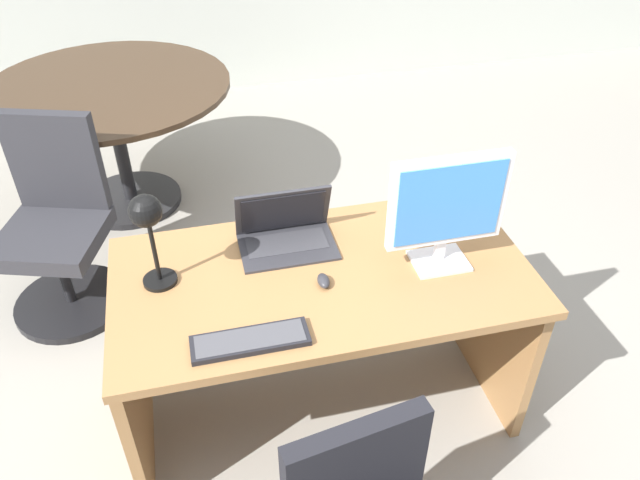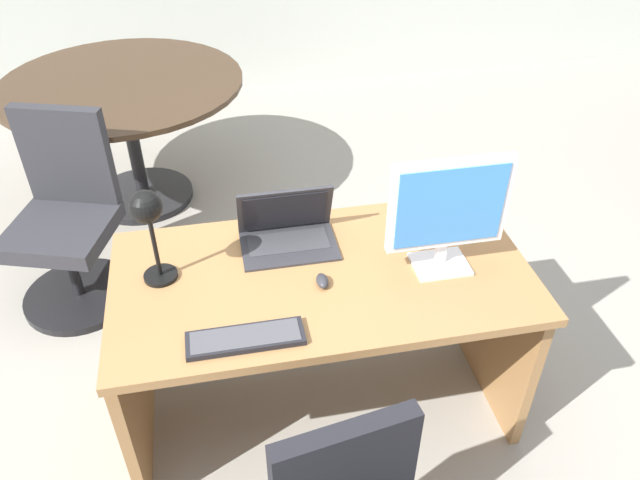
{
  "view_description": "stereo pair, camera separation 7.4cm",
  "coord_description": "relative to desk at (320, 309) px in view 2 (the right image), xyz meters",
  "views": [
    {
      "loc": [
        -0.41,
        -1.66,
        2.21
      ],
      "look_at": [
        0.0,
        0.04,
        0.87
      ],
      "focal_mm": 35.03,
      "sensor_mm": 36.0,
      "label": 1
    },
    {
      "loc": [
        -0.34,
        -1.67,
        2.21
      ],
      "look_at": [
        0.0,
        0.04,
        0.87
      ],
      "focal_mm": 35.03,
      "sensor_mm": 36.0,
      "label": 2
    }
  ],
  "objects": [
    {
      "name": "mouse",
      "position": [
        -0.01,
        -0.11,
        0.24
      ],
      "size": [
        0.04,
        0.08,
        0.03
      ],
      "color": "#2D2D33",
      "rests_on": "desk"
    },
    {
      "name": "ground",
      "position": [
        0.0,
        1.45,
        -0.53
      ],
      "size": [
        12.0,
        12.0,
        0.0
      ],
      "primitive_type": "plane",
      "color": "gray"
    },
    {
      "name": "monitor",
      "position": [
        0.43,
        -0.09,
        0.48
      ],
      "size": [
        0.42,
        0.16,
        0.44
      ],
      "color": "silver",
      "rests_on": "desk"
    },
    {
      "name": "desk",
      "position": [
        0.0,
        0.0,
        0.0
      ],
      "size": [
        1.51,
        0.78,
        0.75
      ],
      "color": "#9E7042",
      "rests_on": "ground"
    },
    {
      "name": "meeting_chair_near",
      "position": [
        -1.07,
        0.92,
        -0.13
      ],
      "size": [
        0.58,
        0.59,
        0.97
      ],
      "color": "black",
      "rests_on": "ground"
    },
    {
      "name": "desk_lamp",
      "position": [
        -0.57,
        0.02,
        0.5
      ],
      "size": [
        0.12,
        0.14,
        0.38
      ],
      "color": "black",
      "rests_on": "desk"
    },
    {
      "name": "keyboard",
      "position": [
        -0.3,
        -0.33,
        0.24
      ],
      "size": [
        0.38,
        0.11,
        0.02
      ],
      "color": "black",
      "rests_on": "desk"
    },
    {
      "name": "laptop",
      "position": [
        -0.09,
        0.17,
        0.29
      ],
      "size": [
        0.36,
        0.24,
        0.23
      ],
      "color": "#2D2D33",
      "rests_on": "desk"
    },
    {
      "name": "meeting_table",
      "position": [
        -0.8,
        1.76,
        0.08
      ],
      "size": [
        1.37,
        1.37,
        0.79
      ],
      "color": "black",
      "rests_on": "ground"
    }
  ]
}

